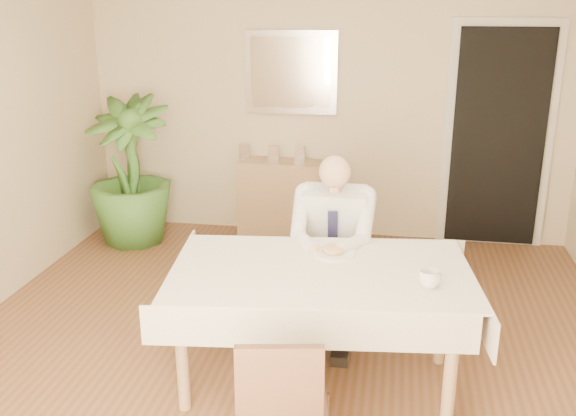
% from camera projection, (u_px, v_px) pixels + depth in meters
% --- Properties ---
extents(room, '(5.00, 5.02, 2.60)m').
position_uv_depth(room, '(277.00, 168.00, 3.61)').
color(room, brown).
rests_on(room, ground).
extents(window, '(1.34, 0.04, 1.44)m').
position_uv_depth(window, '(42.00, 414.00, 1.25)').
color(window, beige).
rests_on(window, room).
extents(doorway, '(0.96, 0.07, 2.10)m').
position_uv_depth(doorway, '(498.00, 139.00, 5.76)').
color(doorway, beige).
rests_on(doorway, ground).
extents(mirror, '(0.86, 0.04, 0.76)m').
position_uv_depth(mirror, '(291.00, 73.00, 5.89)').
color(mirror, silver).
rests_on(mirror, room).
extents(dining_table, '(1.83, 1.21, 0.75)m').
position_uv_depth(dining_table, '(321.00, 283.00, 3.66)').
color(dining_table, '#A17C5C').
rests_on(dining_table, ground).
extents(chair_far, '(0.44, 0.44, 0.85)m').
position_uv_depth(chair_far, '(336.00, 255.00, 4.54)').
color(chair_far, '#3D2415').
rests_on(chair_far, ground).
extents(chair_near, '(0.45, 0.45, 0.82)m').
position_uv_depth(chair_near, '(284.00, 405.00, 2.92)').
color(chair_near, '#3D2415').
rests_on(chair_near, ground).
extents(seated_man, '(0.48, 0.72, 1.24)m').
position_uv_depth(seated_man, '(332.00, 241.00, 4.21)').
color(seated_man, silver).
rests_on(seated_man, ground).
extents(plate, '(0.26, 0.26, 0.02)m').
position_uv_depth(plate, '(333.00, 253.00, 3.83)').
color(plate, white).
rests_on(plate, dining_table).
extents(food, '(0.14, 0.14, 0.06)m').
position_uv_depth(food, '(334.00, 250.00, 3.83)').
color(food, '#9C7248').
rests_on(food, dining_table).
extents(knife, '(0.01, 0.13, 0.01)m').
position_uv_depth(knife, '(339.00, 255.00, 3.77)').
color(knife, silver).
rests_on(knife, dining_table).
extents(fork, '(0.01, 0.13, 0.01)m').
position_uv_depth(fork, '(326.00, 254.00, 3.78)').
color(fork, silver).
rests_on(fork, dining_table).
extents(coffee_mug, '(0.15, 0.15, 0.09)m').
position_uv_depth(coffee_mug, '(430.00, 279.00, 3.39)').
color(coffee_mug, white).
rests_on(coffee_mug, dining_table).
extents(sideboard, '(0.94, 0.35, 0.75)m').
position_uv_depth(sideboard, '(288.00, 199.00, 6.13)').
color(sideboard, '#A17C5C').
rests_on(sideboard, ground).
extents(photo_frame_left, '(0.10, 0.02, 0.14)m').
position_uv_depth(photo_frame_left, '(245.00, 151.00, 6.09)').
color(photo_frame_left, silver).
rests_on(photo_frame_left, sideboard).
extents(photo_frame_center, '(0.10, 0.02, 0.14)m').
position_uv_depth(photo_frame_center, '(273.00, 153.00, 6.03)').
color(photo_frame_center, silver).
rests_on(photo_frame_center, sideboard).
extents(photo_frame_right, '(0.10, 0.02, 0.14)m').
position_uv_depth(photo_frame_right, '(300.00, 153.00, 6.02)').
color(photo_frame_right, silver).
rests_on(photo_frame_right, sideboard).
extents(potted_palm, '(0.79, 0.79, 1.37)m').
position_uv_depth(potted_palm, '(130.00, 171.00, 5.91)').
color(potted_palm, '#325F21').
rests_on(potted_palm, ground).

